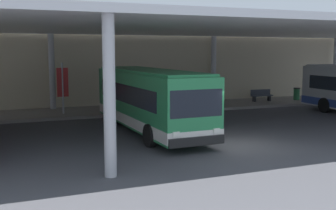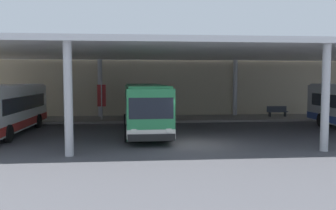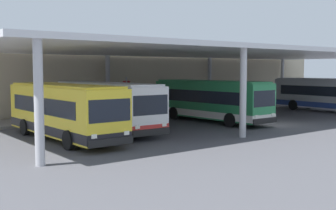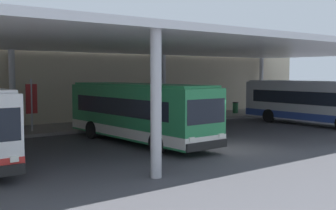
# 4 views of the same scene
# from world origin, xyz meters

# --- Properties ---
(ground_plane) EXTENTS (200.00, 200.00, 0.00)m
(ground_plane) POSITION_xyz_m (0.00, 0.00, 0.00)
(ground_plane) COLOR #47474C
(platform_kerb) EXTENTS (42.00, 4.50, 0.18)m
(platform_kerb) POSITION_xyz_m (0.00, 11.75, 0.09)
(platform_kerb) COLOR gray
(platform_kerb) RESTS_ON ground
(station_building_facade) EXTENTS (48.00, 1.60, 6.61)m
(station_building_facade) POSITION_xyz_m (0.00, 15.00, 3.31)
(station_building_facade) COLOR #C1B293
(station_building_facade) RESTS_ON ground
(canopy_shelter) EXTENTS (40.00, 17.00, 5.55)m
(canopy_shelter) POSITION_xyz_m (0.00, 5.50, 5.31)
(canopy_shelter) COLOR silver
(canopy_shelter) RESTS_ON ground
(bus_middle_bay) EXTENTS (2.94, 10.60, 3.17)m
(bus_middle_bay) POSITION_xyz_m (-2.45, 4.26, 1.66)
(bus_middle_bay) COLOR #28844C
(bus_middle_bay) RESTS_ON ground
(bus_far_bay) EXTENTS (2.90, 10.59, 3.17)m
(bus_far_bay) POSITION_xyz_m (11.80, 3.22, 1.66)
(bus_far_bay) COLOR #B7B7BC
(bus_far_bay) RESTS_ON ground
(bench_waiting) EXTENTS (1.80, 0.45, 0.92)m
(bench_waiting) POSITION_xyz_m (9.55, 11.82, 0.66)
(bench_waiting) COLOR #383D47
(bench_waiting) RESTS_ON platform_kerb
(trash_bin) EXTENTS (0.52, 0.52, 0.98)m
(trash_bin) POSITION_xyz_m (12.76, 11.57, 0.68)
(trash_bin) COLOR #236638
(trash_bin) RESTS_ON platform_kerb
(banner_sign) EXTENTS (0.70, 0.12, 3.20)m
(banner_sign) POSITION_xyz_m (-5.83, 10.94, 1.98)
(banner_sign) COLOR #B2B2B7
(banner_sign) RESTS_ON platform_kerb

